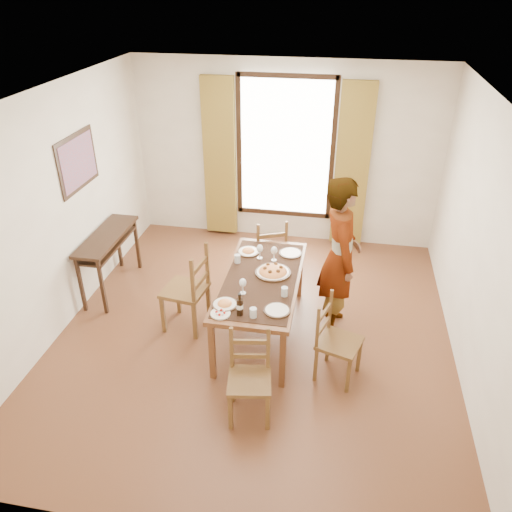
% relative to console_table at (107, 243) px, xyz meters
% --- Properties ---
extents(ground, '(5.00, 5.00, 0.00)m').
position_rel_console_table_xyz_m(ground, '(2.03, -0.60, -0.68)').
color(ground, '#53291A').
rests_on(ground, ground).
extents(room_shell, '(4.60, 5.10, 2.74)m').
position_rel_console_table_xyz_m(room_shell, '(2.03, -0.47, 0.86)').
color(room_shell, white).
rests_on(room_shell, ground).
extents(console_table, '(0.38, 1.20, 0.80)m').
position_rel_console_table_xyz_m(console_table, '(0.00, 0.00, 0.00)').
color(console_table, black).
rests_on(console_table, ground).
extents(dining_table, '(0.84, 1.79, 0.76)m').
position_rel_console_table_xyz_m(dining_table, '(2.10, -0.57, 0.00)').
color(dining_table, brown).
rests_on(dining_table, ground).
extents(chair_west, '(0.53, 0.53, 1.06)m').
position_rel_console_table_xyz_m(chair_west, '(1.24, -0.61, -0.19)').
color(chair_west, brown).
rests_on(chair_west, ground).
extents(chair_north, '(0.57, 0.57, 0.97)m').
position_rel_console_table_xyz_m(chair_north, '(2.02, 0.50, -0.23)').
color(chair_north, brown).
rests_on(chair_north, ground).
extents(chair_south, '(0.46, 0.46, 0.90)m').
position_rel_console_table_xyz_m(chair_south, '(2.20, -1.80, -0.26)').
color(chair_south, brown).
rests_on(chair_south, ground).
extents(chair_east, '(0.51, 0.51, 0.92)m').
position_rel_console_table_xyz_m(chair_east, '(2.97, -1.14, -0.26)').
color(chair_east, brown).
rests_on(chair_east, ground).
extents(man, '(0.86, 0.71, 1.88)m').
position_rel_console_table_xyz_m(man, '(2.94, -0.28, 0.26)').
color(man, '#919299').
rests_on(man, ground).
extents(plate_sw, '(0.27, 0.27, 0.05)m').
position_rel_console_table_xyz_m(plate_sw, '(1.82, -1.16, 0.10)').
color(plate_sw, silver).
rests_on(plate_sw, dining_table).
extents(plate_se, '(0.27, 0.27, 0.05)m').
position_rel_console_table_xyz_m(plate_se, '(2.36, -1.16, 0.10)').
color(plate_se, silver).
rests_on(plate_se, dining_table).
extents(plate_nw, '(0.27, 0.27, 0.05)m').
position_rel_console_table_xyz_m(plate_nw, '(1.85, -0.05, 0.10)').
color(plate_nw, silver).
rests_on(plate_nw, dining_table).
extents(plate_ne, '(0.27, 0.27, 0.05)m').
position_rel_console_table_xyz_m(plate_ne, '(2.35, 0.01, 0.10)').
color(plate_ne, silver).
rests_on(plate_ne, dining_table).
extents(pasta_platter, '(0.40, 0.40, 0.10)m').
position_rel_console_table_xyz_m(pasta_platter, '(2.21, -0.47, 0.12)').
color(pasta_platter, red).
rests_on(pasta_platter, dining_table).
extents(caprese_plate, '(0.20, 0.20, 0.04)m').
position_rel_console_table_xyz_m(caprese_plate, '(1.82, -1.32, 0.09)').
color(caprese_plate, silver).
rests_on(caprese_plate, dining_table).
extents(wine_glass_a, '(0.08, 0.08, 0.18)m').
position_rel_console_table_xyz_m(wine_glass_a, '(1.96, -0.91, 0.16)').
color(wine_glass_a, white).
rests_on(wine_glass_a, dining_table).
extents(wine_glass_b, '(0.08, 0.08, 0.18)m').
position_rel_console_table_xyz_m(wine_glass_b, '(2.18, -0.18, 0.16)').
color(wine_glass_b, white).
rests_on(wine_glass_b, dining_table).
extents(wine_glass_c, '(0.08, 0.08, 0.18)m').
position_rel_console_table_xyz_m(wine_glass_c, '(2.01, -0.16, 0.16)').
color(wine_glass_c, white).
rests_on(wine_glass_c, dining_table).
extents(tumbler_a, '(0.07, 0.07, 0.10)m').
position_rel_console_table_xyz_m(tumbler_a, '(2.40, -0.88, 0.12)').
color(tumbler_a, silver).
rests_on(tumbler_a, dining_table).
extents(tumbler_b, '(0.07, 0.07, 0.10)m').
position_rel_console_table_xyz_m(tumbler_b, '(1.77, -0.30, 0.12)').
color(tumbler_b, silver).
rests_on(tumbler_b, dining_table).
extents(tumbler_c, '(0.07, 0.07, 0.10)m').
position_rel_console_table_xyz_m(tumbler_c, '(2.14, -1.30, 0.12)').
color(tumbler_c, silver).
rests_on(tumbler_c, dining_table).
extents(wine_bottle, '(0.07, 0.07, 0.25)m').
position_rel_console_table_xyz_m(wine_bottle, '(2.01, -1.28, 0.20)').
color(wine_bottle, black).
rests_on(wine_bottle, dining_table).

